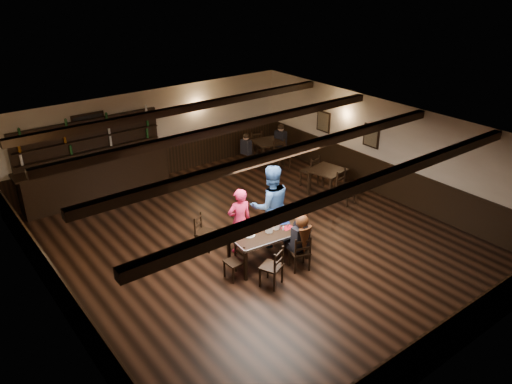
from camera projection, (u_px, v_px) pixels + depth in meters
ground at (256, 243)px, 11.85m from camera, size 10.00×10.00×0.00m
room_shell at (255, 175)px, 11.13m from camera, size 9.02×10.02×2.71m
dining_table at (269, 235)px, 10.86m from camera, size 1.79×1.03×0.75m
chair_near_left at (275, 264)px, 10.10m from camera, size 0.53×0.52×0.88m
chair_near_right at (301, 251)px, 10.62m from camera, size 0.50×0.48×0.84m
chair_end_left at (237, 258)px, 10.42m from camera, size 0.36×0.37×0.78m
chair_end_right at (298, 225)px, 11.49m from camera, size 0.56×0.57×0.97m
chair_far_pushed at (202, 229)px, 11.44m from camera, size 0.54×0.54×0.85m
woman_pink at (240, 221)px, 11.19m from camera, size 0.63×0.47×1.58m
man_blue at (270, 206)px, 11.43m from camera, size 1.15×1.01×1.98m
seated_person at (301, 234)px, 10.51m from camera, size 0.37×0.55×0.89m
cake at (249, 234)px, 10.68m from camera, size 0.27×0.27×0.09m
plate_stack_a at (269, 229)px, 10.79m from camera, size 0.17×0.17×0.16m
plate_stack_b at (276, 224)px, 10.92m from camera, size 0.17×0.17×0.21m
tea_light at (269, 227)px, 10.98m from camera, size 0.06×0.06×0.06m
salt_shaker at (283, 228)px, 10.88m from camera, size 0.03×0.03×0.08m
pepper_shaker at (288, 226)px, 10.97m from camera, size 0.04×0.04×0.09m
drink_glass at (279, 224)px, 11.02m from camera, size 0.07×0.07×0.12m
menu_red at (287, 228)px, 10.99m from camera, size 0.27×0.19×0.00m
menu_blue at (284, 222)px, 11.20m from camera, size 0.31×0.26×0.00m
bar_counter at (96, 173)px, 13.83m from camera, size 4.27×0.70×2.20m
back_table_a at (327, 173)px, 14.00m from camera, size 1.04×1.04×0.75m
back_table_b at (268, 144)px, 16.14m from camera, size 1.03×1.03×0.75m
bg_patron_left at (246, 144)px, 15.72m from camera, size 0.27×0.36×0.67m
bg_patron_right at (281, 136)px, 16.32m from camera, size 0.30×0.41×0.76m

